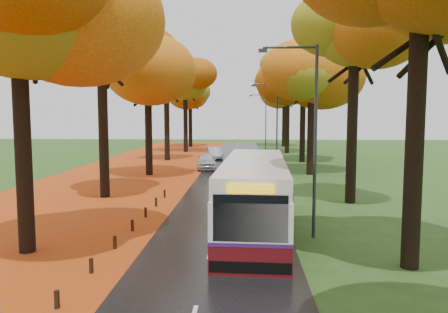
# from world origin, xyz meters

# --- Properties ---
(road) EXTENTS (6.50, 90.00, 0.04)m
(road) POSITION_xyz_m (0.00, 25.00, 0.02)
(road) COLOR black
(road) RESTS_ON ground
(centre_line) EXTENTS (0.12, 90.00, 0.01)m
(centre_line) POSITION_xyz_m (0.00, 25.00, 0.04)
(centre_line) COLOR silver
(centre_line) RESTS_ON road
(leaf_verge) EXTENTS (12.00, 90.00, 0.02)m
(leaf_verge) POSITION_xyz_m (-9.00, 25.00, 0.01)
(leaf_verge) COLOR #972B0D
(leaf_verge) RESTS_ON ground
(leaf_drift) EXTENTS (0.90, 90.00, 0.01)m
(leaf_drift) POSITION_xyz_m (-3.05, 25.00, 0.04)
(leaf_drift) COLOR #BB4F13
(leaf_drift) RESTS_ON road
(trees_left) EXTENTS (9.20, 74.00, 13.88)m
(trees_left) POSITION_xyz_m (-7.18, 27.06, 9.53)
(trees_left) COLOR black
(trees_left) RESTS_ON ground
(trees_right) EXTENTS (9.30, 74.20, 13.96)m
(trees_right) POSITION_xyz_m (7.19, 26.91, 9.69)
(trees_right) COLOR black
(trees_right) RESTS_ON ground
(bollard_row) EXTENTS (0.11, 23.51, 0.52)m
(bollard_row) POSITION_xyz_m (-3.70, 4.70, 0.26)
(bollard_row) COLOR black
(bollard_row) RESTS_ON ground
(streetlamp_near) EXTENTS (2.45, 0.18, 8.00)m
(streetlamp_near) POSITION_xyz_m (3.95, 8.00, 4.71)
(streetlamp_near) COLOR #333538
(streetlamp_near) RESTS_ON ground
(streetlamp_mid) EXTENTS (2.45, 0.18, 8.00)m
(streetlamp_mid) POSITION_xyz_m (3.95, 30.00, 4.71)
(streetlamp_mid) COLOR #333538
(streetlamp_mid) RESTS_ON ground
(streetlamp_far) EXTENTS (2.45, 0.18, 8.00)m
(streetlamp_far) POSITION_xyz_m (3.95, 52.00, 4.71)
(streetlamp_far) COLOR #333538
(streetlamp_far) RESTS_ON ground
(bus) EXTENTS (3.21, 11.97, 3.12)m
(bus) POSITION_xyz_m (1.72, 9.16, 1.68)
(bus) COLOR #550D12
(bus) RESTS_ON road
(car_white) EXTENTS (2.31, 4.62, 1.51)m
(car_white) POSITION_xyz_m (-2.35, 30.50, 0.80)
(car_white) COLOR silver
(car_white) RESTS_ON road
(car_silver) EXTENTS (2.43, 4.36, 1.36)m
(car_silver) POSITION_xyz_m (-2.35, 40.18, 0.72)
(car_silver) COLOR #ADB1B6
(car_silver) RESTS_ON road
(car_dark) EXTENTS (2.37, 4.11, 1.12)m
(car_dark) POSITION_xyz_m (-2.35, 42.21, 0.60)
(car_dark) COLOR black
(car_dark) RESTS_ON road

